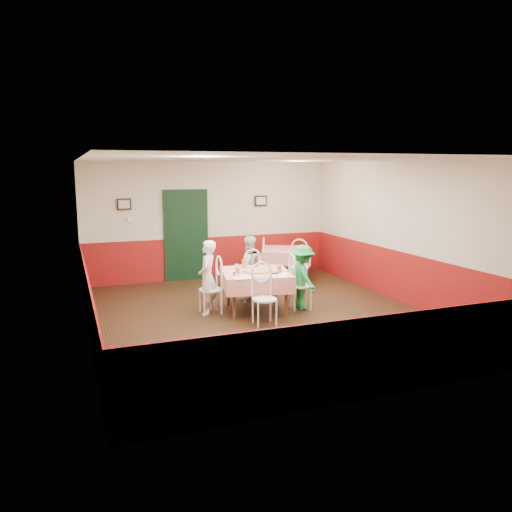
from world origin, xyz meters
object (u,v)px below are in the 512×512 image
object	(u,v)px
main_table	(256,292)
chair_second_b	(299,267)
chair_near	(264,299)
chair_left	(210,289)
chair_right	(300,286)
diner_left	(207,277)
glass_c	(244,264)
wallet	(274,273)
diner_right	(303,277)
glass_b	(279,269)
second_table	(286,265)
glass_a	(238,271)
chair_far	(249,278)
pizza	(257,271)
beer_bottle	(256,262)
chair_second_a	(256,264)
diner_far	(249,268)

from	to	relation	value
main_table	chair_second_b	world-z (taller)	chair_second_b
chair_near	chair_left	bearing A→B (deg)	128.08
chair_right	diner_left	xyz separation A→B (m)	(-1.72, 0.34, 0.23)
chair_near	glass_c	size ratio (longest dim) A/B	5.88
chair_right	diner_left	size ratio (longest dim) A/B	0.66
wallet	diner_right	size ratio (longest dim) A/B	0.09
glass_c	diner_left	world-z (taller)	diner_left
chair_second_b	glass_b	bearing A→B (deg)	-101.80
main_table	second_table	xyz separation A→B (m)	(1.60, 2.21, 0.00)
chair_left	wallet	xyz separation A→B (m)	(1.06, -0.50, 0.32)
glass_a	chair_left	bearing A→B (deg)	138.68
glass_b	wallet	distance (m)	0.12
chair_near	diner_right	xyz separation A→B (m)	(1.05, 0.66, 0.16)
chair_far	pizza	size ratio (longest dim) A/B	1.79
diner_right	glass_c	bearing A→B (deg)	57.26
chair_left	diner_right	xyz separation A→B (m)	(1.72, -0.34, 0.16)
chair_far	chair_near	world-z (taller)	same
pizza	beer_bottle	size ratio (longest dim) A/B	2.54
chair_near	glass_a	size ratio (longest dim) A/B	6.55
glass_b	diner_left	size ratio (longest dim) A/B	0.11
chair_far	chair_second_a	world-z (taller)	same
second_table	glass_b	bearing A→B (deg)	-116.70
pizza	diner_left	distance (m)	0.92
chair_left	chair_near	size ratio (longest dim) A/B	1.00
chair_left	chair_second_b	bearing A→B (deg)	118.45
chair_second_b	glass_c	world-z (taller)	glass_c
glass_c	chair_left	bearing A→B (deg)	-161.90
diner_left	diner_far	xyz separation A→B (m)	(1.06, 0.71, -0.03)
chair_right	chair_left	bearing A→B (deg)	86.65
second_table	diner_right	world-z (taller)	diner_right
second_table	glass_b	distance (m)	2.86
chair_left	glass_b	distance (m)	1.32
chair_left	chair_right	bearing A→B (deg)	79.28
chair_second_a	beer_bottle	size ratio (longest dim) A/B	4.55
chair_second_a	diner_far	xyz separation A→B (m)	(-0.68, -1.32, 0.20)
second_table	glass_a	world-z (taller)	glass_a
second_table	diner_far	bearing A→B (deg)	-137.13
main_table	diner_right	xyz separation A→B (m)	(0.88, -0.18, 0.24)
chair_second_a	wallet	bearing A→B (deg)	10.06
wallet	diner_far	world-z (taller)	diner_far
glass_a	diner_left	bearing A→B (deg)	141.13
second_table	diner_right	distance (m)	2.50
chair_right	pizza	xyz separation A→B (m)	(-0.83, 0.13, 0.33)
chair_second_a	beer_bottle	xyz separation A→B (m)	(-0.70, -1.82, 0.41)
second_table	diner_left	bearing A→B (deg)	-140.73
chair_far	wallet	xyz separation A→B (m)	(0.07, -1.17, 0.32)
main_table	chair_near	bearing A→B (deg)	-101.23
chair_near	glass_b	size ratio (longest dim) A/B	5.90
second_table	glass_a	size ratio (longest dim) A/B	8.15
glass_c	diner_left	xyz separation A→B (m)	(-0.79, -0.23, -0.16)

